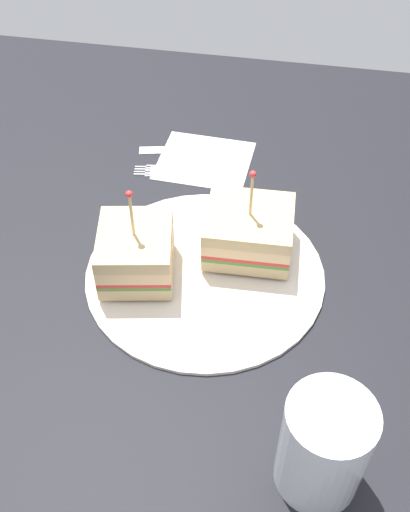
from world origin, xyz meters
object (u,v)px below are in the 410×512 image
sandwich_half_front (136,252)px  drink_glass (323,450)px  sandwich_half_back (249,231)px  knife (180,149)px  fork (172,171)px  napkin (205,160)px  plate (205,272)px

sandwich_half_front → drink_glass: bearing=-43.1°
sandwich_half_back → knife: size_ratio=0.88×
sandwich_half_front → fork: sandwich_half_front is taller
napkin → plate: bearing=-79.2°
sandwich_half_back → napkin: 17.23cm
plate → sandwich_half_front: 7.58cm
knife → sandwich_half_back: bearing=-56.5°
sandwich_half_back → napkin: size_ratio=0.90×
plate → fork: 17.71cm
sandwich_half_front → napkin: size_ratio=0.93×
knife → sandwich_half_front: bearing=-89.1°
sandwich_half_front → napkin: 21.00cm
fork → knife: size_ratio=1.03×
sandwich_half_front → fork: size_ratio=0.87×
plate → drink_glass: size_ratio=2.55×
drink_glass → plate: bearing=122.8°
napkin → fork: fork is taller
sandwich_half_front → sandwich_half_back: 11.99cm
plate → sandwich_half_back: 6.26cm
drink_glass → fork: bearing=119.1°
napkin → knife: (-3.53, 1.61, 0.10)cm
fork → knife: same height
drink_glass → knife: drink_glass is taller
plate → napkin: (-3.64, 19.10, -0.33)cm
plate → sandwich_half_back: sandwich_half_back is taller
napkin → knife: size_ratio=0.97×
napkin → sandwich_half_back: bearing=-63.5°
sandwich_half_back → fork: size_ratio=0.85×
napkin → fork: 4.64cm
sandwich_half_back → knife: sandwich_half_back is taller
drink_glass → fork: size_ratio=0.80×
plate → knife: (-7.17, 20.71, -0.23)cm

